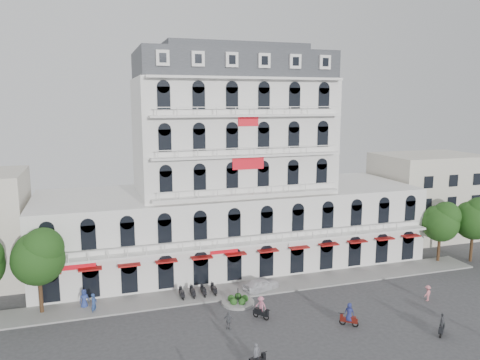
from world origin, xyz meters
name	(u,v)px	position (x,y,z in m)	size (l,w,h in m)	color
ground	(291,327)	(0.00, 0.00, 0.00)	(120.00, 120.00, 0.00)	#38383A
sidewalk	(257,288)	(0.00, 9.00, 0.08)	(53.00, 4.00, 0.16)	gray
main_building	(232,182)	(0.00, 18.00, 9.96)	(45.00, 15.00, 25.80)	silver
flank_building_east	(426,195)	(30.00, 20.00, 6.00)	(14.00, 10.00, 12.00)	beige
traffic_island	(238,301)	(-3.00, 6.00, 0.26)	(3.20, 3.20, 1.60)	gray
parked_scooter_row	(198,297)	(-6.35, 8.80, 0.00)	(4.40, 1.80, 1.10)	black
tree_west_inner	(38,255)	(-20.95, 9.48, 5.68)	(4.76, 4.76, 8.25)	#382314
tree_east_inner	(441,221)	(24.05, 9.98, 5.21)	(4.40, 4.37, 7.57)	#382314
tree_east_outer	(474,217)	(28.05, 8.98, 5.55)	(4.65, 4.65, 8.05)	#382314
parked_car	(261,284)	(0.26, 8.33, 0.68)	(1.61, 4.00, 1.36)	silver
rider_west	(256,358)	(-5.05, -5.07, 0.87)	(1.66, 0.78, 2.00)	black
rider_east	(349,315)	(4.92, -1.30, 1.06)	(1.39, 1.22, 2.14)	maroon
rider_northeast	(442,324)	(11.54, -5.08, 0.94)	(1.34, 1.27, 1.98)	black
rider_center	(261,307)	(-1.97, 2.35, 1.13)	(1.21, 1.40, 2.15)	black
pedestrian_left	(84,299)	(-17.24, 9.50, 0.94)	(0.92, 0.60, 1.89)	navy
pedestrian_mid	(229,320)	(-5.29, 1.36, 0.81)	(0.95, 0.40, 1.63)	#5A5C62
pedestrian_right	(428,293)	(15.08, 1.00, 0.78)	(1.01, 0.58, 1.56)	#D7717B
pedestrian_far	(94,304)	(-16.37, 8.04, 0.97)	(0.71, 0.47, 1.95)	navy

